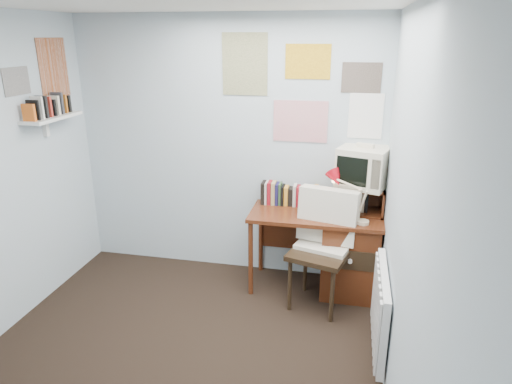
# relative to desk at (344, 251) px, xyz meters

# --- Properties ---
(ground) EXTENTS (3.50, 3.50, 0.00)m
(ground) POSITION_rel_desk_xyz_m (-1.17, -1.48, -0.41)
(ground) COLOR black
(ground) RESTS_ON ground
(back_wall) EXTENTS (3.00, 0.02, 2.50)m
(back_wall) POSITION_rel_desk_xyz_m (-1.17, 0.27, 0.84)
(back_wall) COLOR #AEC0C6
(back_wall) RESTS_ON ground
(right_wall) EXTENTS (0.02, 3.50, 2.50)m
(right_wall) POSITION_rel_desk_xyz_m (0.33, -1.48, 0.84)
(right_wall) COLOR #AEC0C6
(right_wall) RESTS_ON ground
(desk) EXTENTS (1.20, 0.55, 0.76)m
(desk) POSITION_rel_desk_xyz_m (0.00, 0.00, 0.00)
(desk) COLOR #5E2A15
(desk) RESTS_ON ground
(desk_chair) EXTENTS (0.64, 0.62, 1.02)m
(desk_chair) POSITION_rel_desk_xyz_m (-0.21, -0.30, 0.10)
(desk_chair) COLOR black
(desk_chair) RESTS_ON ground
(desk_lamp) EXTENTS (0.31, 0.28, 0.39)m
(desk_lamp) POSITION_rel_desk_xyz_m (0.14, -0.16, 0.55)
(desk_lamp) COLOR red
(desk_lamp) RESTS_ON desk
(tv_riser) EXTENTS (0.40, 0.30, 0.25)m
(tv_riser) POSITION_rel_desk_xyz_m (0.12, 0.11, 0.48)
(tv_riser) COLOR #5E2A15
(tv_riser) RESTS_ON desk
(crt_tv) EXTENTS (0.51, 0.49, 0.39)m
(crt_tv) POSITION_rel_desk_xyz_m (0.12, 0.13, 0.80)
(crt_tv) COLOR beige
(crt_tv) RESTS_ON tv_riser
(book_row) EXTENTS (0.60, 0.14, 0.22)m
(book_row) POSITION_rel_desk_xyz_m (-0.51, 0.18, 0.46)
(book_row) COLOR #5E2A15
(book_row) RESTS_ON desk
(radiator) EXTENTS (0.09, 0.80, 0.60)m
(radiator) POSITION_rel_desk_xyz_m (0.29, -0.93, 0.01)
(radiator) COLOR white
(radiator) RESTS_ON right_wall
(wall_shelf) EXTENTS (0.20, 0.62, 0.24)m
(wall_shelf) POSITION_rel_desk_xyz_m (-2.57, -0.38, 1.21)
(wall_shelf) COLOR white
(wall_shelf) RESTS_ON left_wall
(posters_back) EXTENTS (1.20, 0.01, 0.90)m
(posters_back) POSITION_rel_desk_xyz_m (-0.47, 0.26, 1.44)
(posters_back) COLOR white
(posters_back) RESTS_ON back_wall
(posters_left) EXTENTS (0.01, 0.70, 0.60)m
(posters_left) POSITION_rel_desk_xyz_m (-2.67, -0.38, 1.59)
(posters_left) COLOR white
(posters_left) RESTS_ON left_wall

